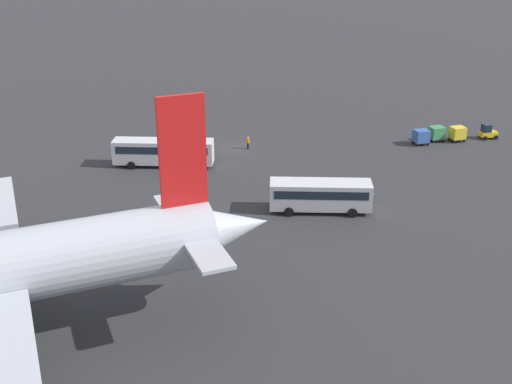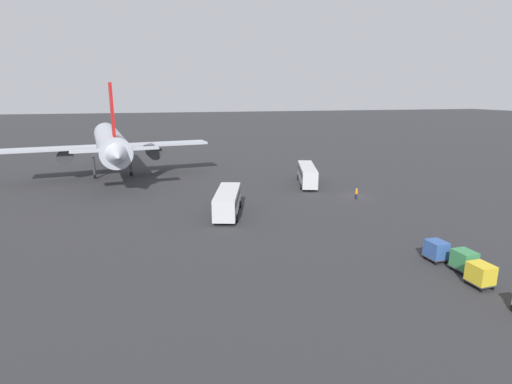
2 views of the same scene
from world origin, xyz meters
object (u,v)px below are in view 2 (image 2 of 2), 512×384
(shuttle_bus_near, at_px, (307,173))
(cargo_cart_blue, at_px, (436,250))
(airplane, at_px, (110,143))
(shuttle_bus_far, at_px, (227,200))
(worker_person, at_px, (356,194))
(cargo_cart_green, at_px, (464,260))
(cargo_cart_yellow, at_px, (481,274))

(shuttle_bus_near, height_order, cargo_cart_blue, shuttle_bus_near)
(airplane, height_order, cargo_cart_blue, airplane)
(airplane, bearing_deg, shuttle_bus_far, -159.11)
(worker_person, distance_m, cargo_cart_green, 26.31)
(airplane, xyz_separation_m, shuttle_bus_near, (-16.96, -34.55, -4.63))
(airplane, xyz_separation_m, worker_person, (-28.66, -38.06, -5.78))
(shuttle_bus_near, height_order, cargo_cart_green, shuttle_bus_near)
(shuttle_bus_near, bearing_deg, cargo_cart_yellow, -163.95)
(cargo_cart_green, distance_m, cargo_cart_blue, 2.88)
(shuttle_bus_far, relative_size, cargo_cart_yellow, 5.33)
(cargo_cart_yellow, distance_m, cargo_cart_green, 2.89)
(worker_person, xyz_separation_m, cargo_cart_yellow, (-28.87, 4.16, 0.32))
(cargo_cart_yellow, bearing_deg, shuttle_bus_near, -0.93)
(worker_person, xyz_separation_m, cargo_cart_green, (-26.09, 3.36, 0.32))
(airplane, bearing_deg, cargo_cart_yellow, -157.22)
(shuttle_bus_far, bearing_deg, cargo_cart_green, -126.59)
(shuttle_bus_near, relative_size, cargo_cart_green, 6.09)
(airplane, bearing_deg, shuttle_bus_near, -123.87)
(shuttle_bus_near, relative_size, cargo_cart_yellow, 6.09)
(cargo_cart_yellow, height_order, cargo_cart_green, same)
(airplane, distance_m, worker_person, 47.99)
(airplane, height_order, shuttle_bus_near, airplane)
(airplane, relative_size, cargo_cart_yellow, 21.37)
(shuttle_bus_near, xyz_separation_m, shuttle_bus_far, (-14.48, 17.40, -0.04))
(shuttle_bus_near, relative_size, shuttle_bus_far, 1.14)
(cargo_cart_blue, bearing_deg, cargo_cart_yellow, 179.82)
(cargo_cart_blue, bearing_deg, shuttle_bus_near, -1.05)
(worker_person, height_order, cargo_cart_yellow, cargo_cart_yellow)
(airplane, height_order, shuttle_bus_far, airplane)
(cargo_cart_yellow, height_order, cargo_cart_blue, same)
(airplane, relative_size, worker_person, 25.43)
(worker_person, relative_size, cargo_cart_blue, 0.84)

